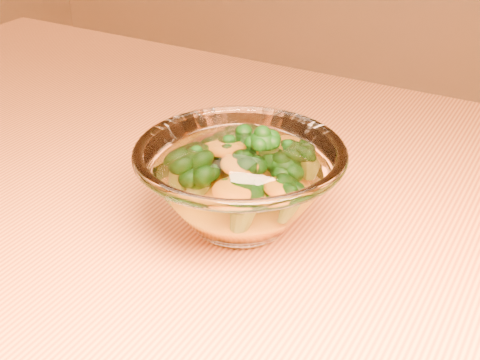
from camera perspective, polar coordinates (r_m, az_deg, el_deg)
table at (r=0.70m, az=-5.02°, el=-9.27°), size 1.20×0.80×0.75m
glass_bowl at (r=0.59m, az=0.00°, el=-0.34°), size 0.19×0.19×0.08m
cheese_sauce at (r=0.60m, az=-0.00°, el=-1.78°), size 0.09×0.09×0.03m
broccoli_heap at (r=0.59m, az=0.05°, el=0.85°), size 0.13×0.12×0.07m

